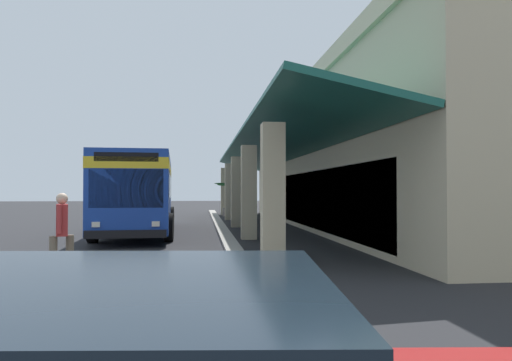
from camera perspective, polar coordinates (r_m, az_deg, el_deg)
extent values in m
plane|color=#262628|center=(25.09, 3.67, -5.25)|extent=(120.00, 120.00, 0.00)
cube|color=#9E998E|center=(23.90, -4.20, -5.31)|extent=(35.90, 0.50, 0.12)
cube|color=#C6B793|center=(26.13, 17.59, 1.82)|extent=(29.92, 11.94, 6.25)
cube|color=beige|center=(26.53, 17.55, 9.22)|extent=(30.22, 12.24, 0.60)
cube|color=#C6B793|center=(35.83, -3.68, -1.28)|extent=(0.55, 0.55, 3.44)
cube|color=#C6B793|center=(29.86, -3.12, -1.30)|extent=(0.55, 0.55, 3.44)
cube|color=#C6B793|center=(23.89, -2.27, -1.33)|extent=(0.55, 0.55, 3.44)
cube|color=#C6B793|center=(17.93, -0.85, -1.39)|extent=(0.55, 0.55, 3.44)
cube|color=#C6B793|center=(11.99, 1.97, -1.49)|extent=(0.55, 0.55, 3.44)
cube|color=#19594C|center=(24.11, 0.89, 3.59)|extent=(29.92, 3.16, 0.82)
cube|color=#19232D|center=(24.29, 4.73, -2.08)|extent=(25.13, 0.08, 2.40)
cube|color=#193D9E|center=(21.01, -13.48, -1.31)|extent=(11.12, 3.11, 2.75)
cube|color=yellow|center=(21.03, -13.47, 1.22)|extent=(11.14, 3.14, 0.36)
cube|color=#19232D|center=(21.31, -13.42, -0.70)|extent=(9.36, 3.05, 0.90)
cube|color=#19232D|center=(15.56, -14.89, -0.89)|extent=(0.18, 2.24, 1.20)
cube|color=black|center=(15.59, -14.87, 2.67)|extent=(0.16, 1.94, 0.28)
cube|color=black|center=(15.49, -14.96, -6.08)|extent=(0.33, 2.46, 0.24)
cube|color=silver|center=(15.49, -11.62, -4.98)|extent=(0.07, 0.24, 0.16)
cube|color=silver|center=(15.66, -18.19, -4.90)|extent=(0.07, 0.24, 0.16)
cube|color=silver|center=(22.56, -13.19, 2.50)|extent=(2.49, 1.91, 0.24)
cylinder|color=black|center=(17.38, -10.13, -5.39)|extent=(1.00, 0.30, 1.00)
cylinder|color=black|center=(17.60, -18.50, -5.30)|extent=(1.00, 0.30, 1.00)
cylinder|color=black|center=(24.08, -9.94, -4.22)|extent=(1.00, 0.30, 1.00)
cylinder|color=black|center=(24.23, -16.00, -4.17)|extent=(1.00, 0.30, 1.00)
cylinder|color=#726651|center=(10.98, -20.91, -8.19)|extent=(0.16, 0.16, 0.86)
cylinder|color=#726651|center=(10.80, -22.60, -8.29)|extent=(0.16, 0.16, 0.86)
cube|color=#B23333|center=(10.82, -21.72, -4.29)|extent=(0.54, 0.35, 0.64)
sphere|color=beige|center=(10.81, -21.70, -1.97)|extent=(0.23, 0.23, 0.23)
cylinder|color=#B23333|center=(11.12, -21.48, -4.04)|extent=(0.09, 0.09, 0.58)
cylinder|color=#B23333|center=(10.52, -21.97, -4.21)|extent=(0.09, 0.09, 0.58)
cube|color=gray|center=(34.09, -3.17, -3.71)|extent=(0.85, 0.85, 0.55)
cylinder|color=#332319|center=(34.07, -3.17, -3.23)|extent=(0.72, 0.72, 0.02)
cylinder|color=brown|center=(34.06, -3.17, -1.93)|extent=(0.16, 0.16, 1.56)
ellipsoid|color=#286B33|center=(33.61, -2.93, -0.26)|extent=(0.96, 0.43, 0.17)
ellipsoid|color=#286B33|center=(33.88, -2.53, -0.30)|extent=(0.60, 0.84, 0.15)
ellipsoid|color=#286B33|center=(34.43, -2.92, -0.36)|extent=(0.81, 0.53, 0.18)
ellipsoid|color=#286B33|center=(34.34, -3.86, -0.50)|extent=(0.78, 0.92, 0.18)
ellipsoid|color=#286B33|center=(33.94, -4.02, -0.36)|extent=(0.39, 1.06, 0.16)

